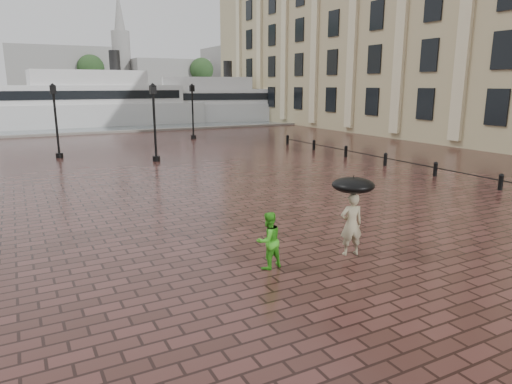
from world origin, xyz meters
TOP-DOWN VIEW (x-y plane):
  - ground at (0.00, 0.00)m, footprint 300.00×300.00m
  - harbour_water at (0.00, 92.00)m, footprint 240.00×240.00m
  - quay_edge at (0.00, 32.00)m, footprint 80.00×0.60m
  - far_shore at (0.00, 160.00)m, footprint 300.00×60.00m
  - palace at (33.99, 15.00)m, footprint 21.00×76.00m
  - distant_skyline at (48.14, 150.00)m, footprint 102.50×22.00m
  - far_trees at (0.00, 138.00)m, footprint 188.00×8.00m
  - bollard_row at (14.00, 6.50)m, footprint 0.22×21.22m
  - street_lamps at (-1.60, 17.60)m, footprint 21.44×14.44m
  - adult_pedestrian at (3.32, -3.57)m, footprint 0.70×0.55m
  - child_pedestrian at (0.95, -3.34)m, footprint 0.77×0.65m
  - ferry_near at (3.44, 41.78)m, footprint 25.25×7.07m
  - ferry_far at (17.48, 42.02)m, footprint 23.07×10.76m
  - umbrella at (3.32, -3.57)m, footprint 1.10×1.10m

SIDE VIEW (x-z plane):
  - ground at x=0.00m, z-range 0.00..0.00m
  - harbour_water at x=0.00m, z-range 0.00..0.00m
  - quay_edge at x=0.00m, z-range -0.15..0.15m
  - bollard_row at x=14.00m, z-range 0.03..0.76m
  - child_pedestrian at x=0.95m, z-range 0.00..1.43m
  - adult_pedestrian at x=3.32m, z-range 0.00..1.68m
  - far_shore at x=0.00m, z-range 0.00..2.00m
  - umbrella at x=3.32m, z-range 1.33..2.47m
  - ferry_far at x=17.48m, z-range -1.47..5.89m
  - street_lamps at x=-1.60m, z-range 0.13..4.53m
  - ferry_near at x=3.44m, z-range -1.64..6.57m
  - far_trees at x=0.00m, z-range 2.67..16.17m
  - distant_skyline at x=48.14m, z-range -7.05..25.95m
  - palace at x=33.99m, z-range 0.09..23.09m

